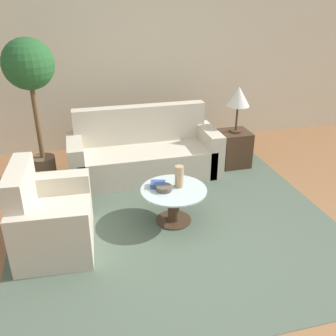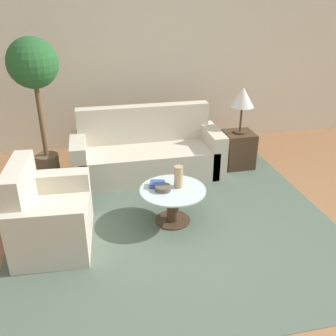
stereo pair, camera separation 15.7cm
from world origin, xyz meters
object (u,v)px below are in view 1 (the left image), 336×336
at_px(armchair, 48,221).
at_px(potted_plant, 31,80).
at_px(sofa_main, 144,154).
at_px(bowl, 164,188).
at_px(book_stack, 158,184).
at_px(table_lamp, 238,97).
at_px(vase, 179,177).
at_px(coffee_table, 174,201).

relative_size(armchair, potted_plant, 0.53).
distance_m(sofa_main, potted_plant, 1.74).
distance_m(potted_plant, bowl, 2.11).
distance_m(bowl, book_stack, 0.11).
height_order(table_lamp, book_stack, table_lamp).
height_order(potted_plant, vase, potted_plant).
bearing_deg(book_stack, coffee_table, -16.45).
xyz_separation_m(coffee_table, table_lamp, (1.27, 1.25, 0.76)).
xyz_separation_m(armchair, potted_plant, (-0.10, 1.46, 1.10)).
xyz_separation_m(armchair, vase, (1.41, 0.16, 0.24)).
height_order(sofa_main, bowl, sofa_main).
bearing_deg(armchair, sofa_main, -37.66).
bearing_deg(vase, sofa_main, 96.98).
distance_m(sofa_main, coffee_table, 1.30).
bearing_deg(book_stack, table_lamp, 55.33).
relative_size(vase, book_stack, 1.30).
relative_size(sofa_main, table_lamp, 3.12).
bearing_deg(armchair, vase, -79.53).
bearing_deg(potted_plant, bowl, -45.42).
relative_size(sofa_main, armchair, 2.03).
bearing_deg(vase, book_stack, 166.20).
distance_m(sofa_main, armchair, 1.89).
bearing_deg(bowl, book_stack, 113.94).
bearing_deg(sofa_main, table_lamp, -2.13).
relative_size(table_lamp, book_stack, 3.43).
distance_m(armchair, book_stack, 1.21).
bearing_deg(table_lamp, bowl, -137.96).
xyz_separation_m(sofa_main, table_lamp, (1.35, -0.05, 0.73)).
xyz_separation_m(table_lamp, potted_plant, (-2.70, 0.10, 0.37)).
relative_size(vase, bowl, 1.43).
bearing_deg(table_lamp, armchair, -152.30).
bearing_deg(armchair, potted_plant, 7.76).
height_order(coffee_table, vase, vase).
xyz_separation_m(sofa_main, vase, (0.15, -1.25, 0.24)).
bearing_deg(coffee_table, potted_plant, 136.84).
distance_m(coffee_table, potted_plant, 2.26).
distance_m(coffee_table, bowl, 0.20).
relative_size(coffee_table, book_stack, 3.81).
distance_m(potted_plant, book_stack, 2.02).
xyz_separation_m(coffee_table, vase, (0.07, 0.04, 0.27)).
xyz_separation_m(potted_plant, book_stack, (1.28, -1.24, -0.96)).
height_order(coffee_table, bowl, bowl).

